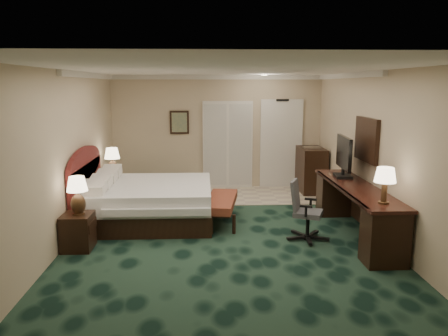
{
  "coord_description": "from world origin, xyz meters",
  "views": [
    {
      "loc": [
        -0.34,
        -6.71,
        2.47
      ],
      "look_at": [
        0.01,
        0.6,
        1.08
      ],
      "focal_mm": 35.0,
      "sensor_mm": 36.0,
      "label": 1
    }
  ],
  "objects_px": {
    "nightstand_far": "(114,189)",
    "lamp_far": "(112,162)",
    "desk": "(355,211)",
    "tv": "(344,157)",
    "nightstand_near": "(78,232)",
    "bed_bench": "(221,210)",
    "lamp_near": "(78,196)",
    "bed": "(151,202)",
    "desk_chair": "(308,211)",
    "minibar": "(311,170)"
  },
  "relations": [
    {
      "from": "nightstand_far",
      "to": "lamp_far",
      "type": "distance_m",
      "value": 0.59
    },
    {
      "from": "lamp_far",
      "to": "desk",
      "type": "bearing_deg",
      "value": -26.91
    },
    {
      "from": "tv",
      "to": "nightstand_far",
      "type": "bearing_deg",
      "value": 165.87
    },
    {
      "from": "nightstand_near",
      "to": "bed_bench",
      "type": "distance_m",
      "value": 2.52
    },
    {
      "from": "lamp_near",
      "to": "bed_bench",
      "type": "xyz_separation_m",
      "value": [
        2.2,
        1.18,
        -0.6
      ]
    },
    {
      "from": "bed",
      "to": "desk",
      "type": "bearing_deg",
      "value": -15.52
    },
    {
      "from": "bed_bench",
      "to": "desk_chair",
      "type": "distance_m",
      "value": 1.67
    },
    {
      "from": "bed",
      "to": "nightstand_near",
      "type": "bearing_deg",
      "value": -124.86
    },
    {
      "from": "lamp_far",
      "to": "minibar",
      "type": "distance_m",
      "value": 4.51
    },
    {
      "from": "bed_bench",
      "to": "desk",
      "type": "bearing_deg",
      "value": -10.22
    },
    {
      "from": "lamp_far",
      "to": "minibar",
      "type": "bearing_deg",
      "value": 10.41
    },
    {
      "from": "lamp_near",
      "to": "minibar",
      "type": "distance_m",
      "value": 5.61
    },
    {
      "from": "desk",
      "to": "tv",
      "type": "distance_m",
      "value": 1.07
    },
    {
      "from": "minibar",
      "to": "desk_chair",
      "type": "bearing_deg",
      "value": -104.61
    },
    {
      "from": "nightstand_near",
      "to": "tv",
      "type": "bearing_deg",
      "value": 14.26
    },
    {
      "from": "bed",
      "to": "minibar",
      "type": "height_order",
      "value": "minibar"
    },
    {
      "from": "nightstand_far",
      "to": "desk",
      "type": "bearing_deg",
      "value": -27.08
    },
    {
      "from": "bed",
      "to": "desk",
      "type": "height_order",
      "value": "desk"
    },
    {
      "from": "nightstand_near",
      "to": "bed_bench",
      "type": "xyz_separation_m",
      "value": [
        2.24,
        1.17,
        -0.04
      ]
    },
    {
      "from": "bed",
      "to": "nightstand_near",
      "type": "xyz_separation_m",
      "value": [
        -0.96,
        -1.37,
        -0.07
      ]
    },
    {
      "from": "lamp_far",
      "to": "bed_bench",
      "type": "relative_size",
      "value": 0.43
    },
    {
      "from": "lamp_near",
      "to": "minibar",
      "type": "height_order",
      "value": "lamp_near"
    },
    {
      "from": "desk_chair",
      "to": "bed_bench",
      "type": "bearing_deg",
      "value": 168.05
    },
    {
      "from": "bed_bench",
      "to": "desk_chair",
      "type": "xyz_separation_m",
      "value": [
        1.36,
        -0.94,
        0.25
      ]
    },
    {
      "from": "lamp_near",
      "to": "bed_bench",
      "type": "distance_m",
      "value": 2.57
    },
    {
      "from": "nightstand_far",
      "to": "desk",
      "type": "relative_size",
      "value": 0.2
    },
    {
      "from": "nightstand_near",
      "to": "minibar",
      "type": "bearing_deg",
      "value": 37.93
    },
    {
      "from": "bed_bench",
      "to": "bed",
      "type": "bearing_deg",
      "value": -179.87
    },
    {
      "from": "bed",
      "to": "nightstand_near",
      "type": "distance_m",
      "value": 1.67
    },
    {
      "from": "nightstand_near",
      "to": "desk",
      "type": "bearing_deg",
      "value": 5.26
    },
    {
      "from": "bed",
      "to": "minibar",
      "type": "xyz_separation_m",
      "value": [
        3.48,
        2.09,
        0.17
      ]
    },
    {
      "from": "minibar",
      "to": "lamp_far",
      "type": "bearing_deg",
      "value": -169.59
    },
    {
      "from": "nightstand_far",
      "to": "lamp_near",
      "type": "bearing_deg",
      "value": -89.6
    },
    {
      "from": "lamp_far",
      "to": "minibar",
      "type": "height_order",
      "value": "lamp_far"
    },
    {
      "from": "nightstand_far",
      "to": "bed_bench",
      "type": "xyz_separation_m",
      "value": [
        2.22,
        -1.49,
        -0.06
      ]
    },
    {
      "from": "nightstand_near",
      "to": "lamp_far",
      "type": "xyz_separation_m",
      "value": [
        0.02,
        2.65,
        0.61
      ]
    },
    {
      "from": "bed",
      "to": "nightstand_far",
      "type": "xyz_separation_m",
      "value": [
        -0.94,
        1.29,
        -0.05
      ]
    },
    {
      "from": "nightstand_near",
      "to": "minibar",
      "type": "xyz_separation_m",
      "value": [
        4.44,
        3.46,
        0.25
      ]
    },
    {
      "from": "nightstand_far",
      "to": "desk",
      "type": "xyz_separation_m",
      "value": [
        4.41,
        -2.26,
        0.13
      ]
    },
    {
      "from": "bed_bench",
      "to": "nightstand_near",
      "type": "bearing_deg",
      "value": -143.33
    },
    {
      "from": "nightstand_far",
      "to": "tv",
      "type": "distance_m",
      "value": 4.76
    },
    {
      "from": "lamp_near",
      "to": "desk",
      "type": "distance_m",
      "value": 4.43
    },
    {
      "from": "bed_bench",
      "to": "nightstand_far",
      "type": "bearing_deg",
      "value": 155.11
    },
    {
      "from": "nightstand_near",
      "to": "minibar",
      "type": "relative_size",
      "value": 0.53
    },
    {
      "from": "bed",
      "to": "lamp_far",
      "type": "bearing_deg",
      "value": 126.37
    },
    {
      "from": "bed",
      "to": "lamp_near",
      "type": "xyz_separation_m",
      "value": [
        -0.92,
        -1.38,
        0.49
      ]
    },
    {
      "from": "bed",
      "to": "nightstand_near",
      "type": "height_order",
      "value": "bed"
    },
    {
      "from": "bed_bench",
      "to": "desk_chair",
      "type": "height_order",
      "value": "desk_chair"
    },
    {
      "from": "bed",
      "to": "lamp_near",
      "type": "height_order",
      "value": "lamp_near"
    },
    {
      "from": "nightstand_near",
      "to": "desk",
      "type": "relative_size",
      "value": 0.19
    }
  ]
}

